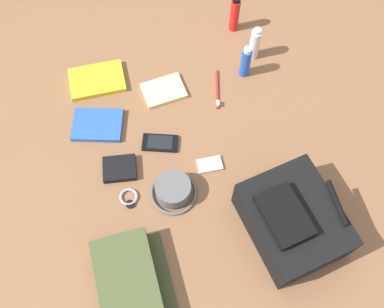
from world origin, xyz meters
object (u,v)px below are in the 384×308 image
(paperback_novel, at_px, (97,80))
(notepad, at_px, (164,91))
(toothbrush, at_px, (217,91))
(cell_phone, at_px, (160,143))
(bucket_hat, at_px, (173,190))
(sunscreen_spray, at_px, (235,15))
(toiletry_pouch, at_px, (129,281))
(wallet, at_px, (120,169))
(backpack, at_px, (292,220))
(toothpaste_tube, at_px, (255,44))
(travel_guidebook, at_px, (98,125))
(media_player, at_px, (210,165))
(deodorant_spray, at_px, (246,62))
(wristwatch, at_px, (129,198))

(paperback_novel, distance_m, notepad, 0.25)
(toothbrush, bearing_deg, cell_phone, -57.59)
(bucket_hat, height_order, sunscreen_spray, sunscreen_spray)
(toiletry_pouch, xyz_separation_m, sunscreen_spray, (-0.87, 0.58, 0.04))
(paperback_novel, distance_m, wallet, 0.38)
(backpack, bearing_deg, toothpaste_tube, 171.92)
(bucket_hat, xyz_separation_m, travel_guidebook, (-0.31, -0.20, -0.02))
(notepad, bearing_deg, bucket_hat, -14.34)
(cell_phone, relative_size, media_player, 1.59)
(cell_phone, bearing_deg, toothbrush, 122.41)
(deodorant_spray, relative_size, toothbrush, 0.87)
(wallet, bearing_deg, backpack, 63.60)
(media_player, height_order, wallet, wallet)
(deodorant_spray, distance_m, media_player, 0.41)
(toothpaste_tube, distance_m, deodorant_spray, 0.09)
(toiletry_pouch, distance_m, notepad, 0.69)
(travel_guidebook, height_order, notepad, travel_guidebook)
(paperback_novel, height_order, wallet, wallet)
(travel_guidebook, relative_size, media_player, 2.34)
(toiletry_pouch, xyz_separation_m, cell_phone, (-0.44, 0.18, -0.03))
(wristwatch, distance_m, wallet, 0.11)
(wristwatch, xyz_separation_m, notepad, (-0.38, 0.20, 0.00))
(toiletry_pouch, relative_size, notepad, 1.84)
(toothbrush, bearing_deg, deodorant_spray, 115.81)
(toothpaste_tube, height_order, cell_phone, toothpaste_tube)
(backpack, distance_m, toothbrush, 0.56)
(toothbrush, bearing_deg, sunscreen_spray, 152.95)
(travel_guidebook, bearing_deg, cell_phone, 58.53)
(deodorant_spray, relative_size, media_player, 1.66)
(toiletry_pouch, xyz_separation_m, wristwatch, (-0.27, 0.04, -0.03))
(toothpaste_tube, relative_size, wristwatch, 2.04)
(sunscreen_spray, bearing_deg, paperback_novel, -77.46)
(cell_phone, height_order, wallet, wallet)
(toothpaste_tube, xyz_separation_m, toothbrush, (0.13, -0.18, -0.06))
(toiletry_pouch, bearing_deg, wallet, 175.10)
(deodorant_spray, xyz_separation_m, travel_guidebook, (0.09, -0.57, -0.06))
(cell_phone, bearing_deg, wallet, -66.90)
(cell_phone, relative_size, wallet, 1.24)
(paperback_novel, relative_size, toothbrush, 1.23)
(paperback_novel, bearing_deg, notepad, 65.81)
(toothpaste_tube, height_order, media_player, toothpaste_tube)
(bucket_hat, distance_m, media_player, 0.16)
(travel_guidebook, height_order, wallet, wallet)
(sunscreen_spray, distance_m, deodorant_spray, 0.22)
(toothpaste_tube, distance_m, notepad, 0.38)
(toiletry_pouch, bearing_deg, paperback_novel, 179.11)
(backpack, bearing_deg, sunscreen_spray, 175.73)
(backpack, bearing_deg, notepad, -155.50)
(wristwatch, bearing_deg, paperback_novel, -176.32)
(bucket_hat, relative_size, media_player, 1.83)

